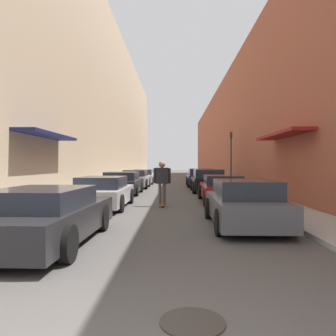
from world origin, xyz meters
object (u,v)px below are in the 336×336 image
Objects in this scene: parked_car_left_4 at (143,177)px; parked_car_right_1 at (222,189)px; parked_car_left_1 at (103,192)px; manhole_cover at (192,322)px; parked_car_left_0 at (45,216)px; traffic_light at (231,153)px; parked_car_right_3 at (200,178)px; parked_car_right_0 at (244,204)px; skateboarder at (162,178)px; parked_car_left_3 at (136,179)px; parked_car_left_2 at (122,183)px; parked_car_right_2 at (208,181)px.

parked_car_left_4 is 14.98m from parked_car_right_1.
parked_car_left_1 reaches higher than manhole_cover.
traffic_light is (6.74, 16.50, 1.89)m from parked_car_left_0.
parked_car_right_1 is at bearing 58.07° from parked_car_left_0.
parked_car_left_4 is (-0.02, 21.90, 0.01)m from parked_car_left_0.
parked_car_right_3 is 1.21× the size of traffic_light.
skateboarder is (-2.38, 4.20, 0.51)m from parked_car_right_0.
manhole_cover is at bearing -99.78° from parked_car_right_1.
traffic_light reaches higher than parked_car_right_3.
parked_car_left_0 is 5.85m from parked_car_left_1.
parked_car_left_3 reaches higher than parked_car_right_0.
parked_car_left_3 is 20.06m from manhole_cover.
parked_car_right_3 is at bearing 89.60° from parked_car_right_0.
skateboarder is (2.25, -10.22, 0.49)m from parked_car_left_3.
traffic_light reaches higher than parked_car_right_0.
skateboarder reaches higher than parked_car_left_0.
parked_car_left_2 is 10.71m from parked_car_right_0.
skateboarder is (-2.59, -1.48, 0.53)m from parked_car_right_1.
parked_car_left_2 is 0.95× the size of parked_car_left_4.
parked_car_left_4 is 2.39× the size of skateboarder.
parked_car_left_1 is 1.04× the size of parked_car_left_2.
traffic_light is at bearing 66.21° from skateboarder.
parked_car_left_3 is 0.88× the size of parked_car_right_1.
parked_car_left_4 is at bearing 90.04° from parked_car_left_0.
parked_car_left_3 is at bearing 118.99° from parked_car_right_1.
parked_car_left_2 is 8.71m from traffic_light.
parked_car_left_3 reaches higher than parked_car_left_4.
parked_car_right_1 is (0.21, 5.68, -0.01)m from parked_car_right_0.
parked_car_right_2 is (4.83, 7.52, 0.08)m from parked_car_left_1.
skateboarder reaches higher than parked_car_right_1.
parked_car_left_1 is 9.70m from manhole_cover.
parked_car_left_2 is 5.31m from parked_car_right_2.
parked_car_left_1 is at bearing -158.93° from parked_car_right_1.
parked_car_left_3 is at bearing 98.40° from manhole_cover.
manhole_cover is at bearing -72.25° from parked_car_left_1.
parked_car_left_3 is 5.43m from parked_car_left_4.
skateboarder is at bearing -81.86° from parked_car_left_4.
parked_car_left_1 is 5.76m from parked_car_left_2.
parked_car_left_1 is 1.11× the size of traffic_light.
skateboarder is at bearing 9.94° from parked_car_left_1.
skateboarder is at bearing -101.51° from parked_car_right_3.
parked_car_left_4 is (0.20, 10.29, -0.01)m from parked_car_left_2.
parked_car_left_1 is 1.08× the size of parked_car_left_3.
parked_car_left_1 is at bearing -170.06° from skateboarder.
parked_car_right_2 is (-0.03, 5.65, 0.07)m from parked_car_right_1.
parked_car_right_2 reaches higher than manhole_cover.
parked_car_left_2 is at bearing 91.09° from parked_car_left_0.
manhole_cover is 20.39m from traffic_light.
parked_car_left_1 is 2.36× the size of skateboarder.
parked_car_right_0 is at bearing -72.19° from parked_car_left_3.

